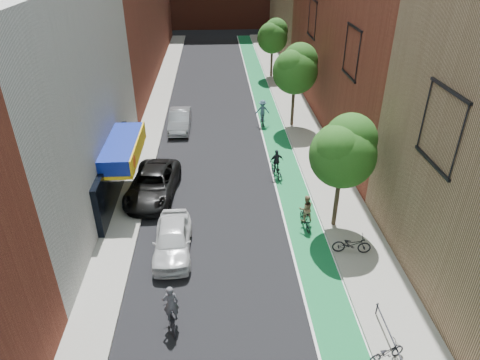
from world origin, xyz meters
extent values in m
cube|color=#126A35|center=(4.00, 26.00, 0.01)|extent=(2.00, 68.00, 0.01)
cube|color=gray|center=(-6.00, 26.00, 0.07)|extent=(2.00, 68.00, 0.15)
cube|color=gray|center=(6.50, 26.00, 0.07)|extent=(3.00, 68.00, 0.15)
cube|color=silver|center=(-11.00, 14.00, 6.00)|extent=(8.00, 20.00, 12.00)
cylinder|color=#332619|center=(5.60, 10.00, 1.65)|extent=(0.24, 0.24, 3.30)
sphere|color=#1B4312|center=(5.60, 10.00, 4.38)|extent=(3.36, 3.36, 3.36)
sphere|color=#1B4312|center=(6.00, 10.30, 5.10)|extent=(2.64, 2.64, 2.64)
sphere|color=#1B4312|center=(5.30, 9.70, 4.86)|extent=(2.40, 2.40, 2.40)
cylinder|color=#332619|center=(5.60, 24.00, 1.73)|extent=(0.24, 0.24, 3.47)
sphere|color=#1B4312|center=(5.60, 24.00, 4.60)|extent=(3.53, 3.53, 3.53)
sphere|color=#1B4312|center=(6.00, 24.30, 5.36)|extent=(2.77, 2.77, 2.77)
sphere|color=#1B4312|center=(5.30, 23.70, 5.10)|extent=(2.52, 2.52, 2.52)
cylinder|color=#332619|center=(5.60, 38.00, 1.59)|extent=(0.24, 0.24, 3.19)
sphere|color=#1B4312|center=(5.60, 38.00, 4.23)|extent=(3.25, 3.25, 3.25)
sphere|color=#1B4312|center=(6.00, 38.30, 4.93)|extent=(2.55, 2.55, 2.55)
sphere|color=#1B4312|center=(5.30, 37.70, 4.70)|extent=(2.32, 2.32, 2.32)
imported|color=silver|center=(-3.00, 8.34, 0.78)|extent=(1.92, 4.60, 1.55)
imported|color=black|center=(-4.60, 13.79, 0.80)|extent=(3.23, 6.03, 1.61)
imported|color=#9B9EA4|center=(-3.60, 24.00, 0.77)|extent=(1.71, 4.70, 1.54)
imported|color=black|center=(-2.68, 3.56, 0.44)|extent=(0.91, 1.74, 0.87)
imported|color=#48474E|center=(-2.68, 3.66, 1.22)|extent=(0.71, 0.54, 1.74)
imported|color=black|center=(4.02, 10.03, 0.51)|extent=(0.70, 1.74, 1.01)
imported|color=#8A7250|center=(4.02, 10.13, 1.14)|extent=(0.84, 0.70, 1.58)
imported|color=black|center=(3.20, 15.65, 0.48)|extent=(1.03, 1.92, 0.96)
imported|color=black|center=(3.20, 15.75, 1.13)|extent=(0.98, 0.58, 1.56)
imported|color=black|center=(3.20, 24.46, 0.50)|extent=(0.50, 1.66, 1.00)
imported|color=#44687B|center=(3.20, 24.56, 1.24)|extent=(1.17, 0.68, 1.78)
imported|color=black|center=(5.40, 1.39, 0.55)|extent=(1.60, 0.97, 0.80)
imported|color=black|center=(5.87, 7.59, 0.65)|extent=(1.97, 0.90, 1.00)
camera|label=1|loc=(-0.65, -8.72, 14.03)|focal=32.00mm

